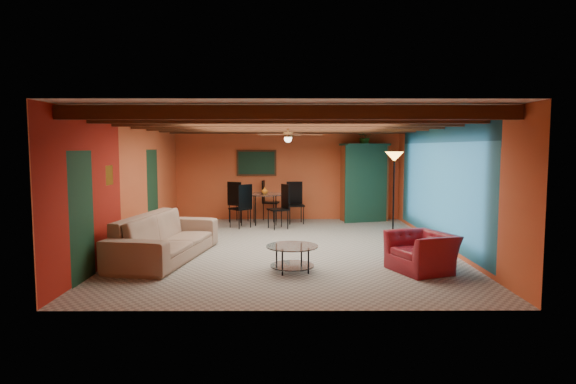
{
  "coord_description": "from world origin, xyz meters",
  "views": [
    {
      "loc": [
        -0.04,
        -10.04,
        2.09
      ],
      "look_at": [
        0.0,
        0.2,
        1.15
      ],
      "focal_mm": 30.07,
      "sensor_mm": 36.0,
      "label": 1
    }
  ],
  "objects_px": {
    "potted_plant": "(365,137)",
    "armchair": "(422,252)",
    "coffee_table": "(292,258)",
    "vase": "(265,179)",
    "sofa": "(166,237)",
    "dining_table": "(265,203)",
    "armoire": "(364,183)",
    "floor_lamp": "(394,196)"
  },
  "relations": [
    {
      "from": "floor_lamp",
      "to": "vase",
      "type": "bearing_deg",
      "value": 143.29
    },
    {
      "from": "coffee_table",
      "to": "vase",
      "type": "relative_size",
      "value": 4.86
    },
    {
      "from": "dining_table",
      "to": "armchair",
      "type": "bearing_deg",
      "value": -60.47
    },
    {
      "from": "armchair",
      "to": "dining_table",
      "type": "xyz_separation_m",
      "value": [
        -2.88,
        5.09,
        0.25
      ]
    },
    {
      "from": "sofa",
      "to": "dining_table",
      "type": "relative_size",
      "value": 1.29
    },
    {
      "from": "coffee_table",
      "to": "floor_lamp",
      "type": "xyz_separation_m",
      "value": [
        2.34,
        2.83,
        0.78
      ]
    },
    {
      "from": "sofa",
      "to": "vase",
      "type": "bearing_deg",
      "value": -12.67
    },
    {
      "from": "armchair",
      "to": "potted_plant",
      "type": "distance_m",
      "value": 6.08
    },
    {
      "from": "floor_lamp",
      "to": "dining_table",
      "type": "bearing_deg",
      "value": 143.29
    },
    {
      "from": "sofa",
      "to": "potted_plant",
      "type": "relative_size",
      "value": 5.85
    },
    {
      "from": "sofa",
      "to": "coffee_table",
      "type": "xyz_separation_m",
      "value": [
        2.37,
        -0.96,
        -0.19
      ]
    },
    {
      "from": "dining_table",
      "to": "vase",
      "type": "relative_size",
      "value": 12.24
    },
    {
      "from": "potted_plant",
      "to": "armchair",
      "type": "bearing_deg",
      "value": -89.41
    },
    {
      "from": "sofa",
      "to": "armchair",
      "type": "relative_size",
      "value": 2.84
    },
    {
      "from": "armoire",
      "to": "potted_plant",
      "type": "relative_size",
      "value": 4.36
    },
    {
      "from": "armchair",
      "to": "potted_plant",
      "type": "xyz_separation_m",
      "value": [
        -0.06,
        5.71,
        2.07
      ]
    },
    {
      "from": "armchair",
      "to": "vase",
      "type": "xyz_separation_m",
      "value": [
        -2.88,
        5.09,
        0.92
      ]
    },
    {
      "from": "dining_table",
      "to": "floor_lamp",
      "type": "distance_m",
      "value": 3.8
    },
    {
      "from": "coffee_table",
      "to": "potted_plant",
      "type": "distance_m",
      "value": 6.47
    },
    {
      "from": "dining_table",
      "to": "armoire",
      "type": "xyz_separation_m",
      "value": [
        2.83,
        0.62,
        0.5
      ]
    },
    {
      "from": "coffee_table",
      "to": "dining_table",
      "type": "relative_size",
      "value": 0.4
    },
    {
      "from": "armchair",
      "to": "armoire",
      "type": "bearing_deg",
      "value": 158.14
    },
    {
      "from": "armchair",
      "to": "dining_table",
      "type": "bearing_deg",
      "value": -172.92
    },
    {
      "from": "floor_lamp",
      "to": "vase",
      "type": "distance_m",
      "value": 3.78
    },
    {
      "from": "coffee_table",
      "to": "armchair",
      "type": "bearing_deg",
      "value": -0.04
    },
    {
      "from": "armchair",
      "to": "coffee_table",
      "type": "bearing_deg",
      "value": -112.5
    },
    {
      "from": "armoire",
      "to": "potted_plant",
      "type": "distance_m",
      "value": 1.32
    },
    {
      "from": "floor_lamp",
      "to": "vase",
      "type": "height_order",
      "value": "floor_lamp"
    },
    {
      "from": "armchair",
      "to": "vase",
      "type": "relative_size",
      "value": 5.58
    },
    {
      "from": "floor_lamp",
      "to": "coffee_table",
      "type": "bearing_deg",
      "value": -129.5
    },
    {
      "from": "armoire",
      "to": "vase",
      "type": "distance_m",
      "value": 2.9
    },
    {
      "from": "armchair",
      "to": "potted_plant",
      "type": "bearing_deg",
      "value": 158.14
    },
    {
      "from": "armchair",
      "to": "dining_table",
      "type": "relative_size",
      "value": 0.46
    },
    {
      "from": "floor_lamp",
      "to": "potted_plant",
      "type": "xyz_separation_m",
      "value": [
        -0.2,
        2.88,
        1.39
      ]
    },
    {
      "from": "sofa",
      "to": "vase",
      "type": "height_order",
      "value": "vase"
    },
    {
      "from": "vase",
      "to": "sofa",
      "type": "bearing_deg",
      "value": -112.19
    },
    {
      "from": "coffee_table",
      "to": "vase",
      "type": "height_order",
      "value": "vase"
    },
    {
      "from": "potted_plant",
      "to": "vase",
      "type": "xyz_separation_m",
      "value": [
        -2.83,
        -0.62,
        -1.15
      ]
    },
    {
      "from": "armchair",
      "to": "armoire",
      "type": "height_order",
      "value": "armoire"
    },
    {
      "from": "armchair",
      "to": "coffee_table",
      "type": "relative_size",
      "value": 1.15
    },
    {
      "from": "dining_table",
      "to": "vase",
      "type": "bearing_deg",
      "value": 180.0
    },
    {
      "from": "coffee_table",
      "to": "vase",
      "type": "bearing_deg",
      "value": 97.69
    }
  ]
}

